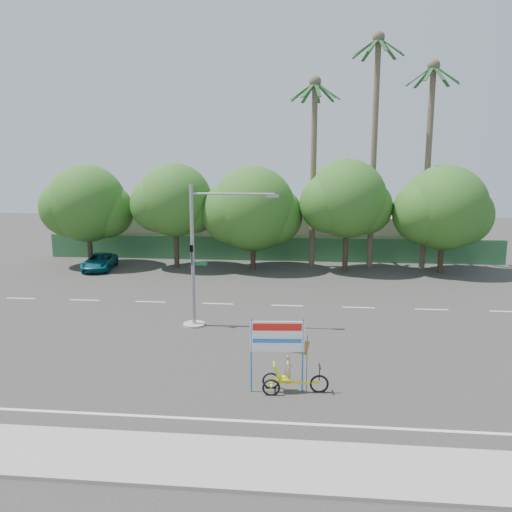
{
  "coord_description": "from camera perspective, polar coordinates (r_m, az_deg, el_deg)",
  "views": [
    {
      "loc": [
        2.92,
        -19.48,
        7.86
      ],
      "look_at": [
        0.56,
        4.42,
        3.5
      ],
      "focal_mm": 35.0,
      "sensor_mm": 36.0,
      "label": 1
    }
  ],
  "objects": [
    {
      "name": "tree_left",
      "position": [
        38.88,
        -9.29,
        6.03
      ],
      "size": [
        6.66,
        5.6,
        8.07
      ],
      "color": "#473828",
      "rests_on": "ground"
    },
    {
      "name": "traffic_signal",
      "position": [
        24.52,
        -6.54,
        -1.41
      ],
      "size": [
        4.72,
        1.1,
        7.0
      ],
      "color": "gray",
      "rests_on": "ground"
    },
    {
      "name": "sidewalk_near",
      "position": [
        14.59,
        -7.36,
        -22.13
      ],
      "size": [
        50.0,
        2.4,
        0.12
      ],
      "primitive_type": "cube",
      "color": "gray",
      "rests_on": "ground"
    },
    {
      "name": "ground",
      "position": [
        21.21,
        -2.75,
        -11.48
      ],
      "size": [
        120.0,
        120.0,
        0.0
      ],
      "primitive_type": "plane",
      "color": "#33302D",
      "rests_on": "ground"
    },
    {
      "name": "palm_mid",
      "position": [
        40.05,
        19.16,
        11.94
      ],
      "size": [
        3.73,
        3.79,
        15.45
      ],
      "color": "#70604C",
      "rests_on": "ground"
    },
    {
      "name": "fence",
      "position": [
        41.65,
        1.53,
        0.81
      ],
      "size": [
        38.0,
        0.08,
        2.0
      ],
      "primitive_type": "cube",
      "color": "#336B3D",
      "rests_on": "ground"
    },
    {
      "name": "building_right",
      "position": [
        46.16,
        11.91,
        2.53
      ],
      "size": [
        14.0,
        8.0,
        3.6
      ],
      "primitive_type": "cube",
      "color": "#BDAF96",
      "rests_on": "ground"
    },
    {
      "name": "palm_tall",
      "position": [
        39.39,
        13.42,
        13.81
      ],
      "size": [
        3.73,
        3.79,
        17.45
      ],
      "color": "#70604C",
      "rests_on": "ground"
    },
    {
      "name": "building_left",
      "position": [
        47.64,
        -10.17,
        3.06
      ],
      "size": [
        12.0,
        8.0,
        4.0
      ],
      "primitive_type": "cube",
      "color": "#BDAF96",
      "rests_on": "ground"
    },
    {
      "name": "trike_billboard",
      "position": [
        17.81,
        3.27,
        -12.04
      ],
      "size": [
        2.77,
        0.71,
        2.73
      ],
      "rotation": [
        0.0,
        0.0,
        0.08
      ],
      "color": "black",
      "rests_on": "ground"
    },
    {
      "name": "pickup_truck",
      "position": [
        40.0,
        -17.45,
        -0.62
      ],
      "size": [
        2.68,
        4.68,
        1.23
      ],
      "primitive_type": "imported",
      "rotation": [
        0.0,
        0.0,
        0.15
      ],
      "color": "#0E5665",
      "rests_on": "ground"
    },
    {
      "name": "palm_short",
      "position": [
        38.99,
        6.62,
        11.7
      ],
      "size": [
        3.73,
        3.79,
        14.45
      ],
      "color": "#70604C",
      "rests_on": "ground"
    },
    {
      "name": "tree_far_left",
      "position": [
        41.26,
        -18.76,
        5.44
      ],
      "size": [
        7.14,
        6.0,
        7.96
      ],
      "color": "#473828",
      "rests_on": "ground"
    },
    {
      "name": "tree_right",
      "position": [
        37.69,
        10.29,
        6.14
      ],
      "size": [
        6.9,
        5.8,
        8.36
      ],
      "color": "#473828",
      "rests_on": "ground"
    },
    {
      "name": "tree_far_right",
      "position": [
        38.93,
        20.62,
        4.9
      ],
      "size": [
        7.38,
        6.2,
        7.94
      ],
      "color": "#473828",
      "rests_on": "ground"
    },
    {
      "name": "tree_center",
      "position": [
        37.84,
        -0.42,
        5.15
      ],
      "size": [
        7.62,
        6.4,
        7.85
      ],
      "color": "#473828",
      "rests_on": "ground"
    }
  ]
}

